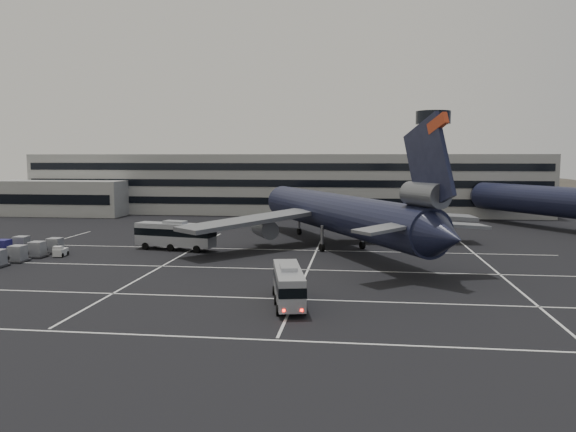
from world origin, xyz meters
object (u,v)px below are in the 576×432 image
at_px(bus_near, 288,283).
at_px(uld_cluster, 0,253).
at_px(trijet_main, 338,213).
at_px(bus_far, 175,234).
at_px(tug_a, 60,252).

xyz_separation_m(bus_near, uld_cluster, (-39.72, 16.83, -0.92)).
xyz_separation_m(trijet_main, bus_far, (-23.31, -3.95, -2.94)).
height_order(bus_near, uld_cluster, bus_near).
bearing_deg(bus_far, bus_near, -132.44).
bearing_deg(bus_near, uld_cluster, 145.95).
distance_m(bus_near, bus_far, 34.32).
distance_m(trijet_main, uld_cluster, 45.84).
xyz_separation_m(trijet_main, tug_a, (-36.98, -11.13, -4.61)).
height_order(tug_a, uld_cluster, uld_cluster).
xyz_separation_m(trijet_main, uld_cluster, (-43.09, -15.06, -4.21)).
height_order(bus_near, tug_a, bus_near).
bearing_deg(trijet_main, bus_near, -123.03).
height_order(trijet_main, bus_far, trijet_main).
relative_size(trijet_main, bus_near, 5.14).
distance_m(bus_far, uld_cluster, 22.72).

